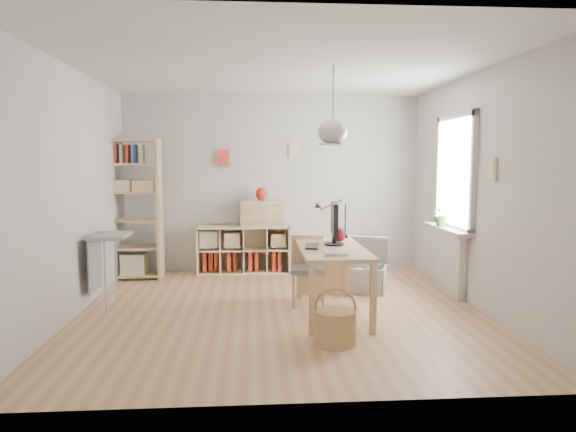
{
  "coord_description": "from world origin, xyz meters",
  "views": [
    {
      "loc": [
        -0.32,
        -5.66,
        1.68
      ],
      "look_at": [
        0.1,
        0.3,
        1.05
      ],
      "focal_mm": 32.0,
      "sensor_mm": 36.0,
      "label": 1
    }
  ],
  "objects": [
    {
      "name": "ground",
      "position": [
        0.0,
        0.0,
        0.0
      ],
      "size": [
        4.5,
        4.5,
        0.0
      ],
      "primitive_type": "plane",
      "color": "tan",
      "rests_on": "ground"
    },
    {
      "name": "window_unit",
      "position": [
        2.23,
        0.6,
        1.55
      ],
      "size": [
        0.07,
        1.16,
        1.46
      ],
      "color": "white",
      "rests_on": "ground"
    },
    {
      "name": "radiator",
      "position": [
        2.19,
        0.6,
        0.4
      ],
      "size": [
        0.1,
        0.8,
        0.8
      ],
      "primitive_type": "cube",
      "color": "silver",
      "rests_on": "ground"
    },
    {
      "name": "side_table",
      "position": [
        -2.04,
        0.35,
        0.67
      ],
      "size": [
        0.4,
        0.55,
        0.85
      ],
      "color": "gray",
      "rests_on": "ground"
    },
    {
      "name": "desk",
      "position": [
        0.55,
        -0.15,
        0.66
      ],
      "size": [
        0.7,
        1.5,
        0.75
      ],
      "color": "#D9B57D",
      "rests_on": "ground"
    },
    {
      "name": "storage_chest",
      "position": [
        1.11,
        0.88,
        0.22
      ],
      "size": [
        0.85,
        0.91,
        0.69
      ],
      "rotation": [
        0.0,
        0.0,
        -0.35
      ],
      "color": "#B0B1AC",
      "rests_on": "ground"
    },
    {
      "name": "yarn_ball",
      "position": [
        0.69,
        0.24,
        0.83
      ],
      "size": [
        0.16,
        0.16,
        0.16
      ],
      "primitive_type": "sphere",
      "color": "#550B17",
      "rests_on": "desk"
    },
    {
      "name": "chair",
      "position": [
        0.33,
        0.3,
        0.46
      ],
      "size": [
        0.42,
        0.42,
        0.8
      ],
      "rotation": [
        0.0,
        0.0,
        -0.08
      ],
      "color": "gray",
      "rests_on": "ground"
    },
    {
      "name": "drawer_chest",
      "position": [
        -0.16,
        2.04,
        0.91
      ],
      "size": [
        0.67,
        0.32,
        0.38
      ],
      "primitive_type": "cube",
      "rotation": [
        0.0,
        0.0,
        -0.01
      ],
      "color": "beige",
      "rests_on": "cube_shelf"
    },
    {
      "name": "tall_bookshelf",
      "position": [
        -2.04,
        1.8,
        1.09
      ],
      "size": [
        0.8,
        0.38,
        2.0
      ],
      "color": "#D9B57D",
      "rests_on": "ground"
    },
    {
      "name": "red_vase",
      "position": [
        -0.18,
        2.04,
        1.2
      ],
      "size": [
        0.17,
        0.17,
        0.2
      ],
      "primitive_type": "ellipsoid",
      "color": "#A7220D",
      "rests_on": "drawer_chest"
    },
    {
      "name": "room_shell",
      "position": [
        0.55,
        -0.15,
        2.0
      ],
      "size": [
        4.5,
        4.5,
        4.5
      ],
      "color": "silver",
      "rests_on": "ground"
    },
    {
      "name": "wicker_basket",
      "position": [
        0.44,
        -1.1,
        0.17
      ],
      "size": [
        0.39,
        0.39,
        0.54
      ],
      "rotation": [
        0.0,
        0.0,
        -0.13
      ],
      "color": "#A67B4B",
      "rests_on": "ground"
    },
    {
      "name": "task_lamp",
      "position": [
        0.62,
        0.47,
        1.05
      ],
      "size": [
        0.42,
        0.15,
        0.44
      ],
      "color": "black",
      "rests_on": "desk"
    },
    {
      "name": "windowsill",
      "position": [
        2.14,
        0.6,
        0.83
      ],
      "size": [
        0.22,
        1.2,
        0.06
      ],
      "primitive_type": "cube",
      "color": "silver",
      "rests_on": "radiator"
    },
    {
      "name": "cube_shelf",
      "position": [
        -0.47,
        2.08,
        0.3
      ],
      "size": [
        1.4,
        0.38,
        0.72
      ],
      "color": "beige",
      "rests_on": "ground"
    },
    {
      "name": "keyboard",
      "position": [
        0.33,
        -0.13,
        0.76
      ],
      "size": [
        0.19,
        0.38,
        0.02
      ],
      "primitive_type": "cube",
      "rotation": [
        0.0,
        0.0,
        -0.15
      ],
      "color": "black",
      "rests_on": "desk"
    },
    {
      "name": "paper_tray",
      "position": [
        0.51,
        -0.57,
        0.76
      ],
      "size": [
        0.23,
        0.29,
        0.03
      ],
      "primitive_type": "cube",
      "rotation": [
        0.0,
        0.0,
        -0.01
      ],
      "color": "silver",
      "rests_on": "desk"
    },
    {
      "name": "potted_plant",
      "position": [
        2.12,
        0.73,
        1.01
      ],
      "size": [
        0.28,
        0.24,
        0.29
      ],
      "primitive_type": "imported",
      "rotation": [
        0.0,
        0.0,
        0.05
      ],
      "color": "#285A22",
      "rests_on": "windowsill"
    },
    {
      "name": "monitor",
      "position": [
        0.6,
        -0.01,
        1.02
      ],
      "size": [
        0.22,
        0.55,
        0.48
      ],
      "rotation": [
        0.0,
        0.0,
        -0.09
      ],
      "color": "black",
      "rests_on": "desk"
    }
  ]
}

